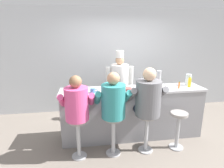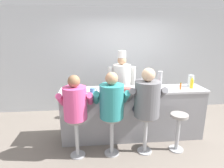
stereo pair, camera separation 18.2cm
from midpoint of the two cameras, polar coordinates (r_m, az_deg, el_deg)
The scene contains 17 objects.
ground_plane at distance 3.81m, azimuth 8.40°, elevation -17.56°, with size 20.00×20.00×0.00m, color slate.
wall_back at distance 5.04m, azimuth 4.11°, elevation 7.16°, with size 10.00×0.06×2.70m.
diner_counter at distance 3.81m, azimuth 7.71°, elevation -8.86°, with size 2.81×0.56×1.01m.
ketchup_bottle_red at distance 3.50m, azimuth 13.50°, elevation -0.69°, with size 0.07×0.07×0.23m.
mustard_bottle_yellow at distance 3.99m, azimuth 24.37°, elevation 0.26°, with size 0.06×0.06×0.22m.
hot_sauce_bottle_orange at distance 3.82m, azimuth 21.46°, elevation -0.60°, with size 0.03×0.03×0.14m.
water_pitcher_clear at distance 4.12m, azimuth 24.05°, elevation 0.94°, with size 0.13×0.11×0.23m.
breakfast_plate at distance 3.38m, azimuth -10.31°, elevation -2.70°, with size 0.23×0.23×0.05m.
cereal_bowl at distance 3.51m, azimuth 6.14°, elevation -1.65°, with size 0.16×0.16×0.05m.
coffee_mug_blue at distance 3.39m, azimuth -4.41°, elevation -1.94°, with size 0.14×0.09×0.08m.
coffee_mug_tan at distance 3.64m, azimuth 3.50°, elevation -0.72°, with size 0.13×0.08×0.08m.
cup_stack_steel at distance 3.77m, azimuth 15.70°, elevation 1.27°, with size 0.09×0.09×0.33m.
diner_seated_pink at distance 3.10m, azimuth -9.44°, elevation -6.38°, with size 0.58×0.57×1.43m.
diner_seated_teal at distance 3.11m, azimuth 1.52°, elevation -5.80°, with size 0.60×0.59×1.47m.
diner_seated_grey at distance 3.23m, azimuth 12.04°, elevation -4.90°, with size 0.65×0.64×1.52m.
empty_stool_round at distance 3.61m, azimuth 20.97°, elevation -11.98°, with size 0.30×0.30×0.70m.
cook_in_whites_near at distance 4.42m, azimuth 4.12°, elevation 0.31°, with size 0.65×0.42×1.67m.
Camera 2 is at (-0.74, -3.11, 2.06)m, focal length 30.00 mm.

